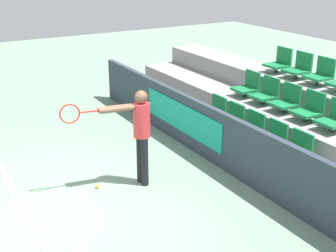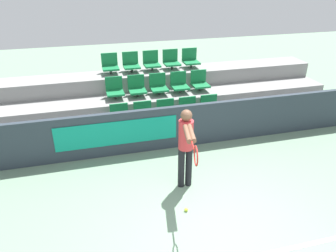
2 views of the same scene
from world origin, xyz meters
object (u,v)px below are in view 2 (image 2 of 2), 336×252
(stadium_chair_12, at_px, (151,62))
(stadium_chair_3, at_px, (189,110))
(stadium_chair_9, at_px, (200,82))
(stadium_chair_0, at_px, (120,117))
(stadium_chair_10, at_px, (110,65))
(stadium_chair_1, at_px, (144,115))
(stadium_chair_11, at_px, (131,63))
(stadium_chair_8, at_px, (179,84))
(stadium_chair_7, at_px, (158,86))
(stadium_chair_5, at_px, (115,89))
(tennis_ball, at_px, (186,210))
(stadium_chair_13, at_px, (171,61))
(tennis_player, at_px, (186,143))
(stadium_chair_2, at_px, (166,112))
(stadium_chair_4, at_px, (210,107))
(stadium_chair_6, at_px, (137,87))
(stadium_chair_14, at_px, (190,59))

(stadium_chair_12, bearing_deg, stadium_chair_3, -71.03)
(stadium_chair_9, bearing_deg, stadium_chair_0, -160.01)
(stadium_chair_10, relative_size, stadium_chair_12, 1.00)
(stadium_chair_1, height_order, stadium_chair_11, stadium_chair_11)
(stadium_chair_8, distance_m, stadium_chair_12, 1.12)
(stadium_chair_7, bearing_deg, stadium_chair_0, -143.97)
(stadium_chair_5, height_order, tennis_ball, stadium_chair_5)
(stadium_chair_13, bearing_deg, tennis_player, -101.29)
(stadium_chair_10, distance_m, stadium_chair_11, 0.59)
(stadium_chair_13, xyz_separation_m, tennis_ball, (-0.99, -4.65, -1.45))
(stadium_chair_2, height_order, stadium_chair_5, stadium_chair_5)
(stadium_chair_1, bearing_deg, stadium_chair_12, 71.03)
(stadium_chair_2, bearing_deg, stadium_chair_4, 0.00)
(stadium_chair_1, relative_size, stadium_chair_8, 1.00)
(stadium_chair_10, height_order, stadium_chair_13, same)
(stadium_chair_11, distance_m, stadium_chair_13, 1.18)
(stadium_chair_7, relative_size, stadium_chair_9, 1.00)
(stadium_chair_12, bearing_deg, stadium_chair_2, -90.00)
(stadium_chair_5, bearing_deg, stadium_chair_1, -55.50)
(tennis_player, bearing_deg, tennis_ball, -95.48)
(tennis_ball, bearing_deg, stadium_chair_6, 92.88)
(stadium_chair_13, xyz_separation_m, stadium_chair_14, (0.59, 0.00, 0.00))
(stadium_chair_3, relative_size, stadium_chair_6, 1.00)
(stadium_chair_12, bearing_deg, tennis_ball, -94.88)
(stadium_chair_3, distance_m, tennis_player, 2.41)
(stadium_chair_1, distance_m, stadium_chair_5, 1.12)
(stadium_chair_2, height_order, stadium_chair_3, same)
(stadium_chair_6, distance_m, stadium_chair_13, 1.51)
(stadium_chair_8, bearing_deg, stadium_chair_12, 124.50)
(tennis_player, bearing_deg, stadium_chair_9, 76.36)
(stadium_chair_7, height_order, stadium_chair_10, stadium_chair_10)
(stadium_chair_12, height_order, stadium_chair_14, same)
(stadium_chair_0, bearing_deg, stadium_chair_9, 19.99)
(stadium_chair_5, bearing_deg, stadium_chair_9, 0.00)
(stadium_chair_14, bearing_deg, stadium_chair_1, -135.88)
(stadium_chair_5, xyz_separation_m, stadium_chair_13, (1.77, 0.86, 0.42))
(stadium_chair_2, height_order, tennis_ball, stadium_chair_2)
(stadium_chair_0, height_order, stadium_chair_14, stadium_chair_14)
(stadium_chair_4, relative_size, stadium_chair_5, 1.00)
(stadium_chair_13, bearing_deg, stadium_chair_5, -154.13)
(tennis_player, bearing_deg, stadium_chair_14, 81.11)
(stadium_chair_5, bearing_deg, stadium_chair_12, 36.03)
(stadium_chair_3, relative_size, stadium_chair_12, 1.00)
(stadium_chair_1, relative_size, stadium_chair_12, 1.00)
(stadium_chair_11, bearing_deg, stadium_chair_7, -55.50)
(stadium_chair_9, xyz_separation_m, stadium_chair_12, (-1.18, 0.86, 0.42))
(stadium_chair_2, distance_m, stadium_chair_12, 1.91)
(stadium_chair_2, bearing_deg, stadium_chair_0, 180.00)
(stadium_chair_13, bearing_deg, stadium_chair_12, 180.00)
(stadium_chair_11, distance_m, tennis_player, 4.01)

